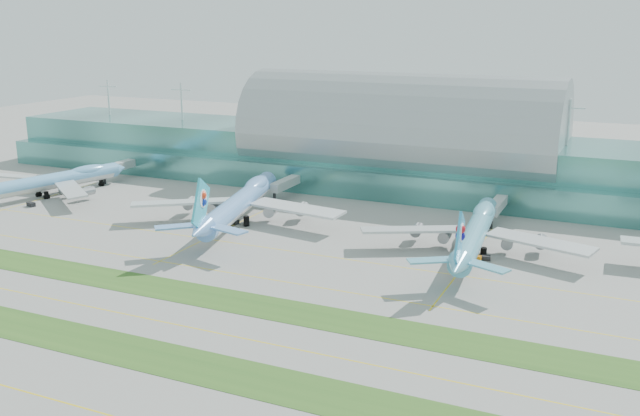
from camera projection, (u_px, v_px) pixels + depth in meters
The scene contains 17 objects.
ground at pixel (220, 303), 161.23m from camera, with size 700.00×700.00×0.00m, color gray.
terminal at pixel (400, 150), 271.02m from camera, with size 340.00×69.10×36.00m.
grass_strip_near at pixel (142, 353), 136.56m from camera, with size 420.00×12.00×0.08m, color #2D591E.
grass_strip_far at pixel (225, 300), 162.98m from camera, with size 420.00×12.00×0.08m, color #2D591E.
taxiline_a at pixel (66, 403), 118.95m from camera, with size 420.00×0.35×0.01m, color yellow.
taxiline_b at pixel (184, 326), 148.90m from camera, with size 420.00×0.35×0.01m, color yellow.
taxiline_c at pixel (259, 277), 177.08m from camera, with size 420.00×0.35×0.01m, color yellow.
taxiline_d at pixel (298, 252), 196.45m from camera, with size 420.00×0.35×0.01m, color yellow.
airliner_a at pixel (51, 180), 258.41m from camera, with size 57.39×66.32×18.55m.
airliner_b at pixel (241, 201), 224.80m from camera, with size 67.71×78.06×21.72m.
airliner_c at pixel (476, 231), 194.95m from camera, with size 63.20×72.03×19.82m.
gse_a at pixel (12, 193), 261.57m from camera, with size 3.34×1.71×1.28m, color #D7C60C.
gse_b at pixel (31, 204), 244.55m from camera, with size 3.15×1.79×1.44m, color black.
gse_c at pixel (208, 224), 220.37m from camera, with size 3.15×2.01×1.49m, color black.
gse_d at pixel (234, 222), 223.79m from camera, with size 2.97×1.65×1.29m, color black.
gse_e at pixel (474, 258), 188.96m from camera, with size 3.77×1.83×1.59m, color #BF6D0B.
gse_f at pixel (485, 258), 189.80m from camera, with size 2.94×1.74×1.26m, color black.
Camera 1 is at (82.80, -127.62, 61.87)m, focal length 40.00 mm.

